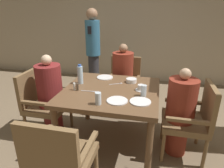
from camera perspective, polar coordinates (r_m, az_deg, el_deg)
name	(u,v)px	position (r m, az deg, el deg)	size (l,w,h in m)	color
ground_plane	(111,141)	(2.74, -0.27, -16.08)	(16.00, 16.00, 0.00)	#7A664C
wall_back	(137,19)	(4.68, 7.22, 17.93)	(8.00, 0.06, 2.80)	tan
dining_table	(111,97)	(2.40, -0.29, -3.64)	(1.12, 1.09, 0.74)	brown
chair_left_side	(42,101)	(2.82, -19.36, -4.51)	(0.50, 0.50, 0.89)	brown
diner_in_left_chair	(51,96)	(2.72, -17.10, -3.30)	(0.32, 0.32, 1.12)	maroon
chair_far_side	(124,82)	(3.30, 3.44, 0.52)	(0.50, 0.50, 0.89)	brown
diner_in_far_chair	(123,79)	(3.14, 3.05, 1.31)	(0.32, 0.32, 1.15)	maroon
chair_right_side	(192,117)	(2.46, 21.93, -8.82)	(0.50, 0.50, 0.89)	brown
diner_in_right_chair	(180,112)	(2.41, 18.86, -7.55)	(0.32, 0.32, 1.06)	maroon
chair_near_corner	(59,157)	(1.82, -14.89, -19.62)	(0.50, 0.50, 0.89)	brown
standing_host	(93,49)	(3.97, -5.41, 9.84)	(0.28, 0.31, 1.64)	#2D2D33
plate_main_left	(117,101)	(2.08, 1.50, -4.79)	(0.22, 0.22, 0.01)	white
plate_main_right	(105,77)	(2.75, -2.05, 1.92)	(0.22, 0.22, 0.01)	white
plate_dessert_center	(140,102)	(2.08, 8.07, -5.00)	(0.22, 0.22, 0.01)	white
teacup_with_saucer	(141,88)	(2.36, 8.27, -1.14)	(0.13, 0.13, 0.07)	white
bowl_small	(131,80)	(2.59, 5.56, 1.01)	(0.14, 0.14, 0.05)	white
water_bottle	(80,75)	(2.54, -9.08, 2.65)	(0.07, 0.07, 0.25)	silver
glass_tall_near	(98,98)	(2.00, -3.99, -4.15)	(0.06, 0.06, 0.13)	silver
glass_tall_mid	(144,91)	(2.20, 9.03, -1.90)	(0.06, 0.06, 0.13)	silver
salt_shaker	(74,86)	(2.37, -10.71, -0.70)	(0.03, 0.03, 0.09)	white
pepper_shaker	(77,87)	(2.36, -9.83, -0.84)	(0.03, 0.03, 0.08)	#4C3D2D
fork_beside_plate	(117,84)	(2.53, 1.50, 0.08)	(0.16, 0.10, 0.00)	silver
knife_beside_plate	(90,91)	(2.33, -6.43, -2.04)	(0.18, 0.02, 0.00)	silver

